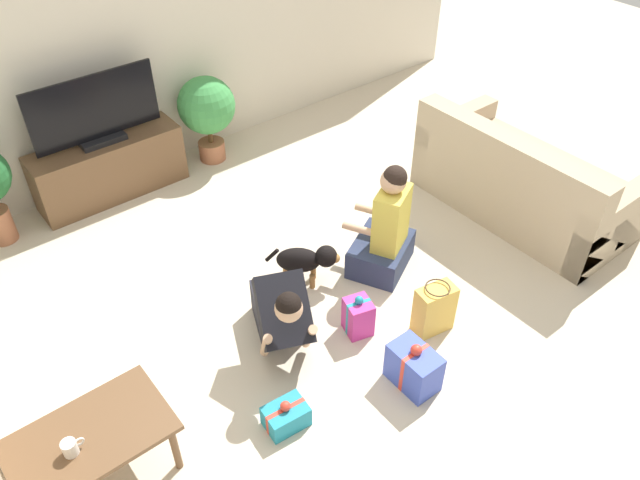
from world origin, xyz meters
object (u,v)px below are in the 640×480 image
tv_console (109,168)px  gift_box_a (414,367)px  person_kneeling (281,312)px  sofa_right (522,183)px  potted_plant_back_right (207,109)px  mug (70,448)px  gift_box_c (358,316)px  gift_box_b (286,416)px  gift_bag_a (434,309)px  person_sitting (385,233)px  tv (96,114)px  dog (306,260)px  coffee_table (91,441)px

tv_console → gift_box_a: (0.61, -3.23, -0.12)m
person_kneeling → sofa_right: bearing=22.4°
potted_plant_back_right → mug: bearing=-132.2°
gift_box_c → gift_box_b: bearing=-160.2°
gift_bag_a → person_kneeling: bearing=149.4°
person_sitting → gift_box_b: person_sitting is taller
tv_console → tv: bearing=0.0°
sofa_right → gift_bag_a: size_ratio=4.48×
tv_console → potted_plant_back_right: potted_plant_back_right is taller
tv → dog: 2.22m
gift_box_c → gift_box_a: bearing=-92.0°
gift_box_b → gift_bag_a: 1.29m
person_kneeling → gift_bag_a: person_kneeling is taller
tv → gift_box_c: (0.63, -2.66, -0.67)m
tv_console → person_kneeling: 2.44m
potted_plant_back_right → person_sitting: 2.25m
tv_console → gift_box_b: size_ratio=4.74×
potted_plant_back_right → gift_box_b: (-1.23, -2.92, -0.47)m
tv → person_kneeling: 2.49m
person_sitting → gift_box_b: size_ratio=3.40×
tv_console → mug: (-1.35, -2.65, 0.19)m
tv_console → gift_box_c: bearing=-76.6°
tv → dog: (0.65, -2.04, -0.58)m
coffee_table → gift_box_c: (1.87, -0.06, -0.22)m
dog → mug: 2.11m
sofa_right → gift_box_c: size_ratio=5.44×
potted_plant_back_right → person_sitting: person_sitting is taller
person_sitting → sofa_right: bearing=145.0°
coffee_table → gift_box_c: 1.89m
person_sitting → gift_box_a: 1.16m
dog → person_sitting: bearing=-69.5°
tv_console → person_kneeling: person_kneeling is taller
gift_box_b → person_sitting: bearing=25.5°
potted_plant_back_right → mug: size_ratio=7.12×
person_kneeling → gift_box_b: person_kneeling is taller
tv → person_kneeling: (0.14, -2.43, -0.49)m
dog → mug: size_ratio=3.68×
sofa_right → coffee_table: (-3.91, -0.13, 0.07)m
potted_plant_back_right → dog: potted_plant_back_right is taller
sofa_right → tv_console: sofa_right is taller
tv → person_kneeling: tv is taller
coffee_table → gift_box_b: 1.12m
coffee_table → tv_console: tv_console is taller
tv → coffee_table: bearing=-115.5°
gift_box_b → mug: bearing=164.2°
tv → gift_box_c: 2.82m
potted_plant_back_right → person_kneeling: size_ratio=1.06×
coffee_table → potted_plant_back_right: potted_plant_back_right is taller
dog → mug: bearing=148.9°
gift_box_b → mug: size_ratio=2.32×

